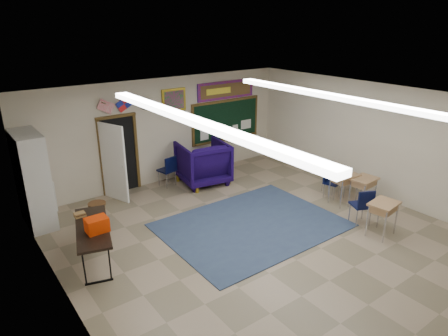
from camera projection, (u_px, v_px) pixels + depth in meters
floor at (268, 243)px, 8.57m from camera, size 9.00×9.00×0.00m
back_wall at (164, 131)px, 11.43m from camera, size 8.00×0.04×3.00m
left_wall at (69, 239)px, 5.82m from camera, size 0.04×9.00×3.00m
right_wall at (386, 143)px, 10.27m from camera, size 0.04×9.00×3.00m
ceiling at (275, 104)px, 7.52m from camera, size 8.00×9.00×0.04m
area_rug at (251, 225)px, 9.28m from camera, size 4.00×3.00×0.02m
fluorescent_strips at (275, 107)px, 7.54m from camera, size 3.86×6.00×0.10m
doorway at (118, 157)px, 10.64m from camera, size 1.10×0.89×2.16m
chalkboard at (226, 121)px, 12.64m from camera, size 2.55×0.14×1.30m
bulletin_board at (226, 90)px, 12.30m from camera, size 2.10×0.05×0.55m
framed_art_print at (174, 100)px, 11.30m from camera, size 0.75×0.05×0.65m
wall_clock at (145, 104)px, 10.80m from camera, size 0.32×0.05×0.32m
wall_flags at (115, 103)px, 10.26m from camera, size 1.16×0.06×0.70m
storage_cabinet at (33, 180)px, 9.01m from camera, size 0.59×1.25×2.20m
wingback_armchair at (203, 163)px, 11.52m from camera, size 1.51×1.54×1.22m
student_chair_reading at (167, 171)px, 11.36m from camera, size 0.53×0.53×0.90m
student_chair_desk_a at (361, 206)px, 9.24m from camera, size 0.59×0.59×0.89m
student_chair_desk_b at (332, 183)px, 10.61m from camera, size 0.48×0.48×0.80m
student_desk_front_left at (343, 187)px, 10.24m from camera, size 0.72×0.56×0.81m
student_desk_front_right at (334, 177)px, 10.99m from camera, size 0.63×0.48×0.74m
student_desk_back_left at (382, 217)px, 8.73m from camera, size 0.72×0.58×0.79m
student_desk_back_right at (363, 191)px, 10.07m from camera, size 0.69×0.54×0.79m
folding_table at (94, 242)px, 7.82m from camera, size 1.08×1.90×1.03m
wooden_stool at (98, 216)px, 8.95m from camera, size 0.39×0.39×0.68m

